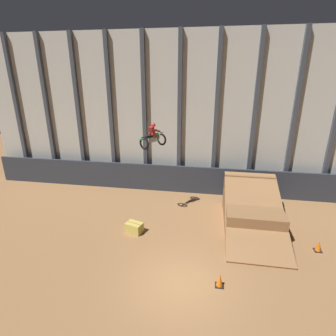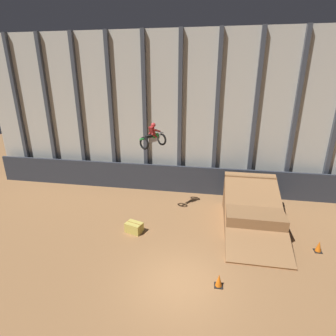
% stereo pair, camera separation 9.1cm
% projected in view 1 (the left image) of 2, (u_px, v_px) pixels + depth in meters
% --- Properties ---
extents(ground_plane, '(60.00, 60.00, 0.00)m').
position_uv_depth(ground_plane, '(179.00, 284.00, 10.99)').
color(ground_plane, '#996B42').
extents(arena_back_wall, '(32.00, 0.40, 11.13)m').
position_uv_depth(arena_back_wall, '(198.00, 116.00, 18.34)').
color(arena_back_wall, beige).
rests_on(arena_back_wall, ground_plane).
extents(lower_barrier, '(31.36, 0.20, 2.02)m').
position_uv_depth(lower_barrier, '(195.00, 180.00, 19.16)').
color(lower_barrier, '#2D333D').
rests_on(lower_barrier, ground_plane).
extents(dirt_ramp, '(3.14, 6.09, 2.45)m').
position_uv_depth(dirt_ramp, '(251.00, 209.00, 15.47)').
color(dirt_ramp, olive).
rests_on(dirt_ramp, ground_plane).
extents(rider_bike_solo, '(1.45, 1.69, 1.45)m').
position_uv_depth(rider_bike_solo, '(153.00, 137.00, 15.07)').
color(rider_bike_solo, black).
extents(traffic_cone_near_ramp, '(0.36, 0.36, 0.58)m').
position_uv_depth(traffic_cone_near_ramp, '(220.00, 280.00, 10.79)').
color(traffic_cone_near_ramp, black).
rests_on(traffic_cone_near_ramp, ground_plane).
extents(traffic_cone_arena_edge, '(0.36, 0.36, 0.58)m').
position_uv_depth(traffic_cone_arena_edge, '(319.00, 246.00, 12.95)').
color(traffic_cone_arena_edge, black).
rests_on(traffic_cone_arena_edge, ground_plane).
extents(hay_bale_trackside, '(1.04, 0.85, 0.57)m').
position_uv_depth(hay_bale_trackside, '(134.00, 228.00, 14.52)').
color(hay_bale_trackside, '#CCB751').
rests_on(hay_bale_trackside, ground_plane).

